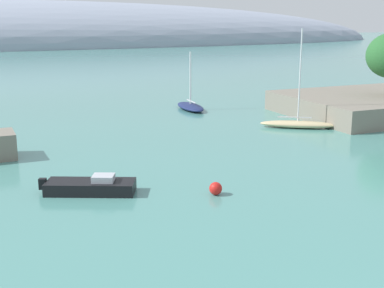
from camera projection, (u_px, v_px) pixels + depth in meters
shore_outcrop at (375, 104)px, 58.97m from camera, size 19.70×15.48×2.23m
distant_ridge at (2, 46)px, 202.05m from camera, size 349.46×76.10×34.89m
sailboat_sand_near_shore at (298, 123)px, 51.55m from camera, size 7.14×5.47×9.69m
sailboat_navy_mid_mooring at (190, 106)px, 61.76m from camera, size 2.74×6.57×6.81m
motorboat_black_foreground at (91, 186)px, 32.37m from camera, size 5.89×4.01×1.17m
mooring_buoy_red at (216, 189)px, 32.06m from camera, size 0.81×0.81×0.81m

